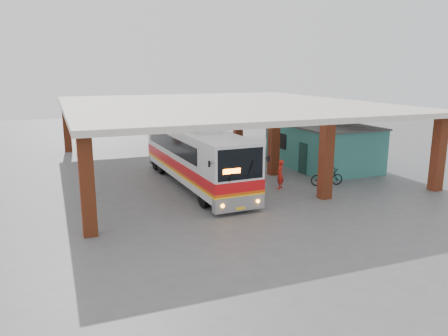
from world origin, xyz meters
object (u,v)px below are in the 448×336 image
at_px(red_chair, 270,156).
at_px(coach_bus, 196,156).
at_px(motorcycle, 327,177).
at_px(pedestrian, 280,174).

bearing_deg(red_chair, coach_bus, -163.20).
height_order(coach_bus, motorcycle, coach_bus).
height_order(coach_bus, red_chair, coach_bus).
bearing_deg(coach_bus, pedestrian, -33.16).
bearing_deg(coach_bus, motorcycle, -24.33).
bearing_deg(motorcycle, red_chair, 8.80).
bearing_deg(red_chair, motorcycle, -108.64).
distance_m(coach_bus, pedestrian, 5.20).
xyz_separation_m(coach_bus, red_chair, (7.75, 5.03, -1.48)).
bearing_deg(pedestrian, coach_bus, -74.94).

